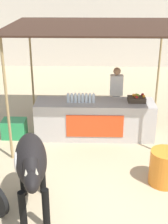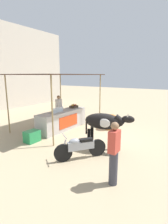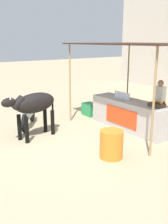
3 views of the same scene
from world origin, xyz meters
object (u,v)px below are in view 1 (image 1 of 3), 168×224
(stall_counter, at_px, (95,119))
(cooler_box, at_px, (14,128))
(cow, at_px, (31,162))
(fruit_crate, at_px, (137,99))
(water_barrel, at_px, (164,167))
(vendor_behind_counter, at_px, (116,96))

(stall_counter, bearing_deg, cooler_box, -177.32)
(cooler_box, bearing_deg, cow, -70.54)
(fruit_crate, bearing_deg, water_barrel, -81.13)
(stall_counter, relative_size, water_barrel, 4.16)
(stall_counter, distance_m, water_barrel, 2.43)
(stall_counter, xyz_separation_m, water_barrel, (1.37, -2.01, -0.12))
(cooler_box, relative_size, water_barrel, 0.83)
(cooler_box, height_order, cow, cow)
(cow, bearing_deg, vendor_behind_counter, 66.10)
(vendor_behind_counter, distance_m, cooler_box, 2.85)
(vendor_behind_counter, height_order, cooler_box, vendor_behind_counter)
(fruit_crate, xyz_separation_m, water_barrel, (0.32, -2.07, -0.67))
(stall_counter, relative_size, fruit_crate, 6.82)
(stall_counter, height_order, water_barrel, stall_counter)
(stall_counter, xyz_separation_m, cooler_box, (-2.07, -0.10, -0.24))
(cooler_box, xyz_separation_m, cow, (1.01, -2.86, 0.79))
(stall_counter, bearing_deg, cow, -109.74)
(fruit_crate, xyz_separation_m, vendor_behind_counter, (-0.47, 0.69, -0.18))
(cooler_box, bearing_deg, stall_counter, 2.68)
(stall_counter, bearing_deg, vendor_behind_counter, 52.26)
(stall_counter, xyz_separation_m, cow, (-1.06, -2.96, 0.55))
(stall_counter, bearing_deg, water_barrel, -55.64)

